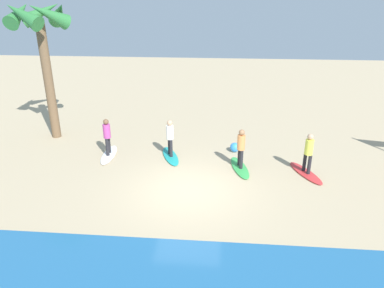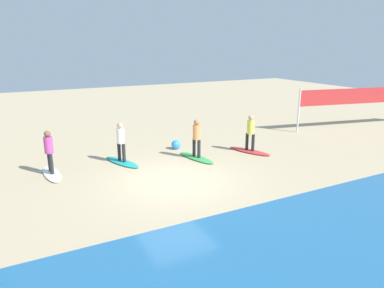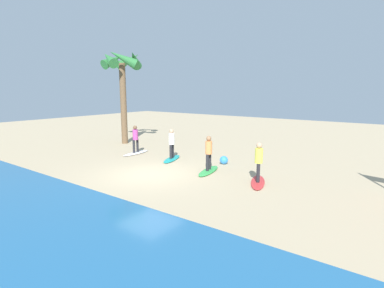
{
  "view_description": "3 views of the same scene",
  "coord_description": "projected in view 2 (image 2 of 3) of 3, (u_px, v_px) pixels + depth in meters",
  "views": [
    {
      "loc": [
        -1.13,
        11.65,
        6.73
      ],
      "look_at": [
        0.07,
        -2.12,
        0.98
      ],
      "focal_mm": 33.8,
      "sensor_mm": 36.0,
      "label": 1
    },
    {
      "loc": [
        4.92,
        10.87,
        4.8
      ],
      "look_at": [
        -1.46,
        -1.47,
        0.85
      ],
      "focal_mm": 33.01,
      "sensor_mm": 36.0,
      "label": 2
    },
    {
      "loc": [
        -9.56,
        9.67,
        3.86
      ],
      "look_at": [
        -0.77,
        -2.25,
        1.18
      ],
      "focal_mm": 28.23,
      "sensor_mm": 36.0,
      "label": 3
    }
  ],
  "objects": [
    {
      "name": "ground_plane",
      "position": [
        175.0,
        182.0,
        12.77
      ],
      "size": [
        60.0,
        60.0,
        0.0
      ],
      "primitive_type": "plane",
      "color": "tan"
    },
    {
      "name": "surfboard_red",
      "position": [
        250.0,
        151.0,
        16.26
      ],
      "size": [
        1.32,
        2.15,
        0.09
      ],
      "primitive_type": "ellipsoid",
      "rotation": [
        0.0,
        0.0,
        1.96
      ],
      "color": "red",
      "rests_on": "ground"
    },
    {
      "name": "surfer_red",
      "position": [
        251.0,
        130.0,
        15.99
      ],
      "size": [
        0.32,
        0.44,
        1.64
      ],
      "color": "#232328",
      "rests_on": "surfboard_red"
    },
    {
      "name": "surfboard_green",
      "position": [
        196.0,
        158.0,
        15.32
      ],
      "size": [
        1.0,
        2.17,
        0.09
      ],
      "primitive_type": "ellipsoid",
      "rotation": [
        0.0,
        0.0,
        1.79
      ],
      "color": "green",
      "rests_on": "ground"
    },
    {
      "name": "surfer_green",
      "position": [
        197.0,
        136.0,
        15.05
      ],
      "size": [
        0.32,
        0.45,
        1.64
      ],
      "color": "#232328",
      "rests_on": "surfboard_green"
    },
    {
      "name": "surfboard_teal",
      "position": [
        122.0,
        162.0,
        14.75
      ],
      "size": [
        1.25,
        2.16,
        0.09
      ],
      "primitive_type": "ellipsoid",
      "rotation": [
        0.0,
        0.0,
        1.92
      ],
      "color": "teal",
      "rests_on": "ground"
    },
    {
      "name": "surfer_teal",
      "position": [
        121.0,
        139.0,
        14.48
      ],
      "size": [
        0.32,
        0.44,
        1.64
      ],
      "color": "#232328",
      "rests_on": "surfboard_teal"
    },
    {
      "name": "surfboard_white",
      "position": [
        52.0,
        174.0,
        13.43
      ],
      "size": [
        0.7,
        2.13,
        0.09
      ],
      "primitive_type": "ellipsoid",
      "rotation": [
        0.0,
        0.0,
        1.64
      ],
      "color": "white",
      "rests_on": "ground"
    },
    {
      "name": "surfer_white",
      "position": [
        49.0,
        149.0,
        13.16
      ],
      "size": [
        0.32,
        0.46,
        1.64
      ],
      "color": "#232328",
      "rests_on": "surfboard_white"
    },
    {
      "name": "volleyball_net",
      "position": [
        367.0,
        97.0,
        20.67
      ],
      "size": [
        8.92,
        1.87,
        2.5
      ],
      "color": "silver",
      "rests_on": "ground"
    },
    {
      "name": "beach_ball",
      "position": [
        176.0,
        145.0,
        16.67
      ],
      "size": [
        0.44,
        0.44,
        0.44
      ],
      "primitive_type": "sphere",
      "color": "#338CE5",
      "rests_on": "ground"
    }
  ]
}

